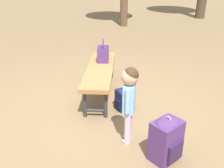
# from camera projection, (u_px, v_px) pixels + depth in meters

# --- Properties ---
(ground_plane) EXTENTS (40.00, 40.00, 0.00)m
(ground_plane) POSITION_uv_depth(u_px,v_px,m) (103.00, 114.00, 3.47)
(ground_plane) COLOR brown
(ground_plane) RESTS_ON ground
(park_bench) EXTENTS (1.65, 0.79, 0.45)m
(park_bench) POSITION_uv_depth(u_px,v_px,m) (100.00, 71.00, 3.88)
(park_bench) COLOR #9E6B3D
(park_bench) RESTS_ON ground
(handbag) EXTENTS (0.35, 0.24, 0.37)m
(handbag) POSITION_uv_depth(u_px,v_px,m) (103.00, 53.00, 4.12)
(handbag) COLOR #4C2D66
(handbag) RESTS_ON park_bench
(child_standing) EXTENTS (0.23, 0.18, 0.91)m
(child_standing) POSITION_uv_depth(u_px,v_px,m) (129.00, 94.00, 2.68)
(child_standing) COLOR #E5B2C6
(child_standing) RESTS_ON ground
(backpack_large) EXTENTS (0.35, 0.38, 0.52)m
(backpack_large) POSITION_uv_depth(u_px,v_px,m) (166.00, 138.00, 2.55)
(backpack_large) COLOR #4C2D66
(backpack_large) RESTS_ON ground
(backpack_small) EXTENTS (0.24, 0.21, 0.34)m
(backpack_small) POSITION_uv_depth(u_px,v_px,m) (122.00, 99.00, 3.52)
(backpack_small) COLOR #191E4C
(backpack_small) RESTS_ON ground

